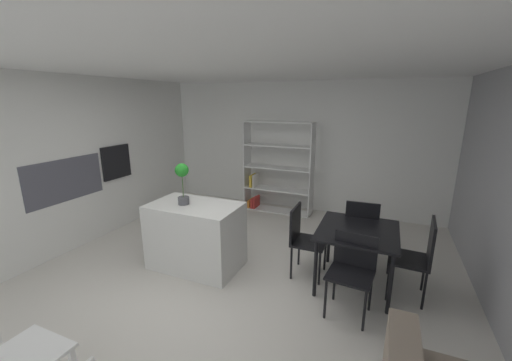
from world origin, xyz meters
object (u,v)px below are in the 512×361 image
(dining_chair_near, at_px, (352,266))
(dining_chair_far, at_px, (361,227))
(kitchen_island, at_px, (196,236))
(open_bookshelf, at_px, (274,171))
(built_in_oven, at_px, (116,162))
(dining_table, at_px, (357,235))
(dining_chair_island_side, at_px, (302,235))
(potted_plant_on_island, at_px, (182,179))
(dining_chair_window_side, at_px, (420,253))

(dining_chair_near, xyz_separation_m, dining_chair_far, (-0.00, 1.04, 0.03))
(kitchen_island, bearing_deg, open_bookshelf, 84.75)
(built_in_oven, height_order, dining_table, built_in_oven)
(dining_table, bearing_deg, dining_chair_island_side, -179.91)
(potted_plant_on_island, distance_m, dining_chair_island_side, 1.72)
(dining_chair_window_side, height_order, dining_chair_far, dining_chair_window_side)
(dining_table, xyz_separation_m, dining_chair_near, (0.01, -0.52, -0.13))
(dining_chair_window_side, bearing_deg, kitchen_island, -78.63)
(built_in_oven, distance_m, dining_chair_near, 4.20)
(potted_plant_on_island, xyz_separation_m, open_bookshelf, (0.37, 2.54, -0.41))
(built_in_oven, xyz_separation_m, dining_chair_near, (4.07, -0.77, -0.67))
(built_in_oven, xyz_separation_m, kitchen_island, (2.01, -0.63, -0.75))
(dining_table, height_order, dining_chair_island_side, dining_chair_island_side)
(kitchen_island, bearing_deg, dining_chair_near, -3.84)
(dining_table, bearing_deg, built_in_oven, 176.49)
(dining_table, relative_size, dining_chair_far, 1.04)
(kitchen_island, distance_m, dining_chair_window_side, 2.77)
(built_in_oven, relative_size, kitchen_island, 0.48)
(built_in_oven, bearing_deg, dining_table, -3.51)
(built_in_oven, bearing_deg, dining_chair_island_side, -4.22)
(open_bookshelf, bearing_deg, dining_chair_near, -55.24)
(built_in_oven, bearing_deg, dining_chair_window_side, -3.08)
(kitchen_island, bearing_deg, dining_chair_far, 23.58)
(dining_chair_window_side, relative_size, dining_chair_near, 1.12)
(dining_chair_far, bearing_deg, potted_plant_on_island, 19.85)
(dining_table, distance_m, dining_chair_window_side, 0.69)
(potted_plant_on_island, height_order, dining_chair_far, potted_plant_on_island)
(dining_table, bearing_deg, potted_plant_on_island, -169.07)
(dining_table, relative_size, dining_chair_island_side, 1.07)
(kitchen_island, relative_size, open_bookshelf, 0.65)
(open_bookshelf, height_order, dining_chair_window_side, open_bookshelf)
(open_bookshelf, bearing_deg, dining_chair_far, -41.24)
(kitchen_island, xyz_separation_m, dining_table, (2.06, 0.38, 0.21))
(kitchen_island, distance_m, dining_chair_near, 2.07)
(dining_chair_window_side, distance_m, dining_chair_island_side, 1.36)
(kitchen_island, relative_size, dining_table, 1.22)
(built_in_oven, relative_size, potted_plant_on_island, 1.05)
(dining_table, bearing_deg, dining_chair_far, 89.39)
(dining_chair_far, bearing_deg, dining_chair_near, 86.88)
(open_bookshelf, height_order, dining_chair_near, open_bookshelf)
(kitchen_island, xyz_separation_m, dining_chair_near, (2.06, -0.14, 0.08))
(dining_chair_window_side, distance_m, dining_chair_far, 0.85)
(dining_chair_near, distance_m, dining_chair_island_side, 0.86)
(potted_plant_on_island, distance_m, dining_table, 2.31)
(dining_chair_island_side, bearing_deg, open_bookshelf, 27.85)
(kitchen_island, bearing_deg, dining_table, 10.58)
(dining_chair_far, distance_m, dining_chair_island_side, 0.85)
(potted_plant_on_island, distance_m, open_bookshelf, 2.60)
(kitchen_island, bearing_deg, dining_chair_island_side, 15.51)
(kitchen_island, distance_m, open_bookshelf, 2.55)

